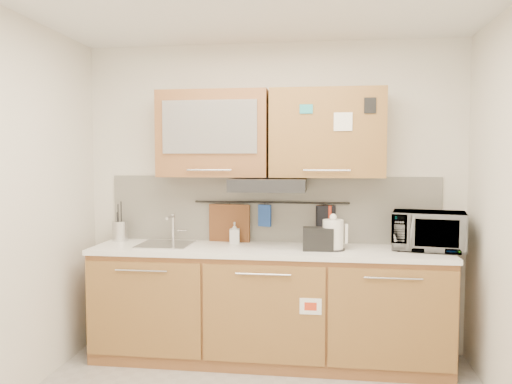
# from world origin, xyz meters

# --- Properties ---
(wall_back) EXTENTS (3.20, 0.00, 3.20)m
(wall_back) POSITION_xyz_m (0.00, 1.50, 1.30)
(wall_back) COLOR silver
(wall_back) RESTS_ON ground
(base_cabinet) EXTENTS (2.80, 0.64, 0.88)m
(base_cabinet) POSITION_xyz_m (0.00, 1.19, 0.41)
(base_cabinet) COLOR #925E33
(base_cabinet) RESTS_ON floor
(countertop) EXTENTS (2.82, 0.62, 0.04)m
(countertop) POSITION_xyz_m (0.00, 1.19, 0.90)
(countertop) COLOR white
(countertop) RESTS_ON base_cabinet
(backsplash) EXTENTS (2.80, 0.02, 0.56)m
(backsplash) POSITION_xyz_m (0.00, 1.49, 1.20)
(backsplash) COLOR silver
(backsplash) RESTS_ON countertop
(upper_cabinets) EXTENTS (1.82, 0.37, 0.70)m
(upper_cabinets) POSITION_xyz_m (-0.00, 1.32, 1.83)
(upper_cabinets) COLOR #925E33
(upper_cabinets) RESTS_ON wall_back
(range_hood) EXTENTS (0.60, 0.46, 0.10)m
(range_hood) POSITION_xyz_m (0.00, 1.25, 1.42)
(range_hood) COLOR black
(range_hood) RESTS_ON upper_cabinets
(sink) EXTENTS (0.42, 0.40, 0.26)m
(sink) POSITION_xyz_m (-0.85, 1.21, 0.92)
(sink) COLOR silver
(sink) RESTS_ON countertop
(utensil_rail) EXTENTS (1.30, 0.02, 0.02)m
(utensil_rail) POSITION_xyz_m (0.00, 1.45, 1.26)
(utensil_rail) COLOR black
(utensil_rail) RESTS_ON backsplash
(utensil_crock) EXTENTS (0.17, 0.17, 0.34)m
(utensil_crock) POSITION_xyz_m (-1.30, 1.36, 1.01)
(utensil_crock) COLOR silver
(utensil_crock) RESTS_ON countertop
(kettle) EXTENTS (0.21, 0.18, 0.28)m
(kettle) POSITION_xyz_m (0.51, 1.15, 1.03)
(kettle) COLOR white
(kettle) RESTS_ON countertop
(toaster) EXTENTS (0.24, 0.14, 0.18)m
(toaster) POSITION_xyz_m (0.40, 1.13, 1.01)
(toaster) COLOR black
(toaster) RESTS_ON countertop
(microwave) EXTENTS (0.60, 0.46, 0.30)m
(microwave) POSITION_xyz_m (1.25, 1.26, 1.07)
(microwave) COLOR #999999
(microwave) RESTS_ON countertop
(soap_bottle) EXTENTS (0.09, 0.09, 0.18)m
(soap_bottle) POSITION_xyz_m (-0.30, 1.35, 1.01)
(soap_bottle) COLOR #999999
(soap_bottle) RESTS_ON countertop
(cutting_board) EXTENTS (0.36, 0.06, 0.44)m
(cutting_board) POSITION_xyz_m (-0.36, 1.44, 1.02)
(cutting_board) COLOR brown
(cutting_board) RESTS_ON utensil_rail
(oven_mitt) EXTENTS (0.11, 0.06, 0.18)m
(oven_mitt) POSITION_xyz_m (-0.05, 1.44, 1.15)
(oven_mitt) COLOR #214599
(oven_mitt) RESTS_ON utensil_rail
(dark_pouch) EXTENTS (0.16, 0.10, 0.25)m
(dark_pouch) POSITION_xyz_m (0.46, 1.44, 1.12)
(dark_pouch) COLOR black
(dark_pouch) RESTS_ON utensil_rail
(pot_holder) EXTENTS (0.13, 0.04, 0.16)m
(pot_holder) POSITION_xyz_m (0.44, 1.44, 1.16)
(pot_holder) COLOR red
(pot_holder) RESTS_ON utensil_rail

